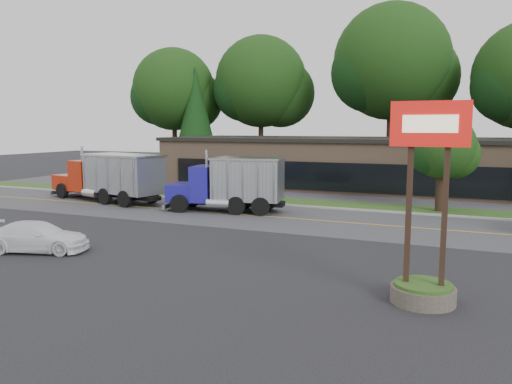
# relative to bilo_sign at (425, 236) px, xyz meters

# --- Properties ---
(ground) EXTENTS (140.00, 140.00, 0.00)m
(ground) POSITION_rel_bilo_sign_xyz_m (-10.50, 2.50, -2.02)
(ground) COLOR #2D2D31
(ground) RESTS_ON ground
(road) EXTENTS (60.00, 8.00, 0.02)m
(road) POSITION_rel_bilo_sign_xyz_m (-10.50, 11.50, -2.02)
(road) COLOR #58585D
(road) RESTS_ON ground
(center_line) EXTENTS (60.00, 0.12, 0.01)m
(center_line) POSITION_rel_bilo_sign_xyz_m (-10.50, 11.50, -2.02)
(center_line) COLOR gold
(center_line) RESTS_ON ground
(curb) EXTENTS (60.00, 0.30, 0.12)m
(curb) POSITION_rel_bilo_sign_xyz_m (-10.50, 15.70, -2.02)
(curb) COLOR #9E9E99
(curb) RESTS_ON ground
(grass_verge) EXTENTS (60.00, 3.40, 0.03)m
(grass_verge) POSITION_rel_bilo_sign_xyz_m (-10.50, 17.50, -2.02)
(grass_verge) COLOR #2F4D1A
(grass_verge) RESTS_ON ground
(far_parking) EXTENTS (60.00, 7.00, 0.02)m
(far_parking) POSITION_rel_bilo_sign_xyz_m (-10.50, 22.50, -2.02)
(far_parking) COLOR #58585D
(far_parking) RESTS_ON ground
(strip_mall) EXTENTS (32.00, 12.00, 4.00)m
(strip_mall) POSITION_rel_bilo_sign_xyz_m (-8.50, 28.50, -0.02)
(strip_mall) COLOR #9B775F
(strip_mall) RESTS_ON ground
(bilo_sign) EXTENTS (2.20, 1.90, 5.95)m
(bilo_sign) POSITION_rel_bilo_sign_xyz_m (0.00, 0.00, 0.00)
(bilo_sign) COLOR #6B6054
(bilo_sign) RESTS_ON ground
(tree_far_a) EXTENTS (9.94, 9.36, 14.18)m
(tree_far_a) POSITION_rel_bilo_sign_xyz_m (-30.35, 34.62, 7.03)
(tree_far_a) COLOR #382619
(tree_far_a) RESTS_ON ground
(tree_far_b) EXTENTS (10.65, 10.02, 15.19)m
(tree_far_b) POSITION_rel_bilo_sign_xyz_m (-20.34, 36.63, 7.67)
(tree_far_b) COLOR #382619
(tree_far_b) RESTS_ON ground
(tree_far_c) EXTENTS (12.15, 11.44, 17.33)m
(tree_far_c) POSITION_rel_bilo_sign_xyz_m (-6.31, 36.65, 9.04)
(tree_far_c) COLOR #382619
(tree_far_c) RESTS_ON ground
(evergreen_left) EXTENTS (5.17, 5.17, 11.75)m
(evergreen_left) POSITION_rel_bilo_sign_xyz_m (-26.50, 32.50, 4.44)
(evergreen_left) COLOR #382619
(evergreen_left) RESTS_ON ground
(tree_verge) EXTENTS (4.23, 3.98, 6.03)m
(tree_verge) POSITION_rel_bilo_sign_xyz_m (-0.44, 17.55, 1.81)
(tree_verge) COLOR #382619
(tree_verge) RESTS_ON ground
(dump_truck_red) EXTENTS (10.21, 4.66, 3.36)m
(dump_truck_red) POSITION_rel_bilo_sign_xyz_m (-21.94, 12.74, -0.21)
(dump_truck_red) COLOR black
(dump_truck_red) RESTS_ON ground
(dump_truck_blue) EXTENTS (7.46, 3.82, 3.36)m
(dump_truck_blue) POSITION_rel_bilo_sign_xyz_m (-12.32, 12.36, -0.22)
(dump_truck_blue) COLOR black
(dump_truck_blue) RESTS_ON ground
(rally_car) EXTENTS (4.65, 3.01, 1.25)m
(rally_car) POSITION_rel_bilo_sign_xyz_m (-15.50, 0.09, -1.40)
(rally_car) COLOR white
(rally_car) RESTS_ON ground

